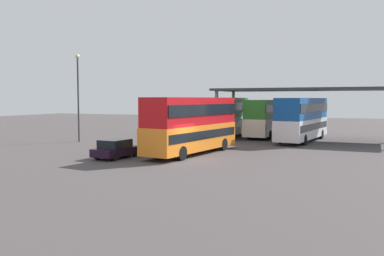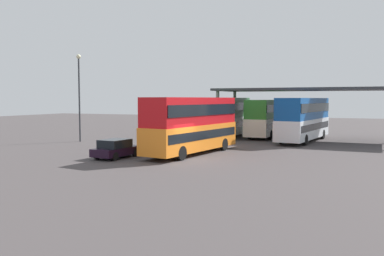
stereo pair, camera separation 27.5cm
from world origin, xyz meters
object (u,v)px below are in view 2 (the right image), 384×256
object	(u,v)px
double_decker_main	(192,123)
lamppost_tall	(79,88)
double_decker_near_canopy	(229,116)
double_decker_mid_row	(269,117)
parked_hatchback	(116,149)
double_decker_far_right	(304,118)

from	to	relation	value
double_decker_main	lamppost_tall	distance (m)	14.68
double_decker_main	double_decker_near_canopy	xyz separation A→B (m)	(-1.55, 14.27, 0.01)
double_decker_mid_row	double_decker_main	bearing A→B (deg)	175.17
lamppost_tall	double_decker_near_canopy	bearing A→B (deg)	39.65
lamppost_tall	parked_hatchback	bearing A→B (deg)	-40.64
parked_hatchback	double_decker_near_canopy	bearing A→B (deg)	-2.33
parked_hatchback	double_decker_far_right	world-z (taller)	double_decker_far_right
double_decker_main	double_decker_mid_row	size ratio (longest dim) A/B	1.00
double_decker_far_right	lamppost_tall	world-z (taller)	lamppost_tall
parked_hatchback	double_decker_mid_row	distance (m)	21.64
double_decker_main	parked_hatchback	size ratio (longest dim) A/B	2.70
double_decker_main	double_decker_far_right	world-z (taller)	double_decker_main
parked_hatchback	lamppost_tall	world-z (taller)	lamppost_tall
parked_hatchback	double_decker_far_right	distance (m)	20.22
parked_hatchback	double_decker_near_canopy	distance (m)	18.61
double_decker_main	double_decker_near_canopy	world-z (taller)	double_decker_near_canopy
double_decker_near_canopy	double_decker_far_right	xyz separation A→B (m)	(8.18, -1.35, -0.02)
double_decker_far_right	lamppost_tall	xyz separation A→B (m)	(-20.40, -8.77, 2.97)
double_decker_near_canopy	double_decker_mid_row	size ratio (longest dim) A/B	0.97
double_decker_near_canopy	lamppost_tall	world-z (taller)	lamppost_tall
parked_hatchback	lamppost_tall	distance (m)	13.44
double_decker_far_right	double_decker_near_canopy	bearing A→B (deg)	88.48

